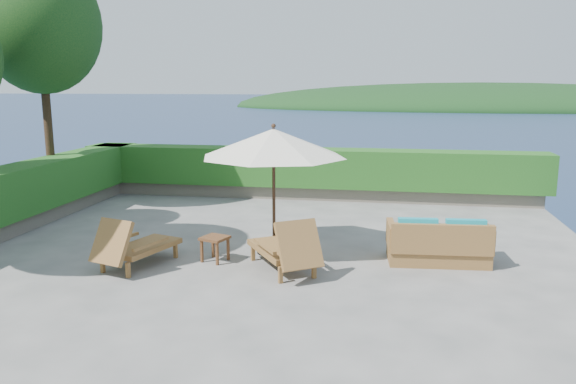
% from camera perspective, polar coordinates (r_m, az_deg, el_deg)
% --- Properties ---
extents(ground, '(12.00, 12.00, 0.00)m').
position_cam_1_polar(ground, '(9.90, -2.52, -7.07)').
color(ground, gray).
rests_on(ground, ground).
extents(foundation, '(12.00, 12.00, 3.00)m').
position_cam_1_polar(foundation, '(10.49, -2.45, -15.15)').
color(foundation, '#585146').
rests_on(foundation, ocean).
extents(offshore_island, '(126.00, 57.60, 12.60)m').
position_cam_1_polar(offshore_island, '(151.07, 18.79, 8.11)').
color(offshore_island, black).
rests_on(offshore_island, ocean).
extents(planter_wall_far, '(12.00, 0.60, 0.36)m').
position_cam_1_polar(planter_wall_far, '(15.21, 1.98, 0.03)').
color(planter_wall_far, slate).
rests_on(planter_wall_far, ground).
extents(hedge_far, '(12.40, 0.90, 1.00)m').
position_cam_1_polar(hedge_far, '(15.10, 2.00, 2.53)').
color(hedge_far, '#1B4E16').
rests_on(hedge_far, planter_wall_far).
extents(tree_far, '(2.80, 2.80, 6.03)m').
position_cam_1_polar(tree_far, '(14.83, -23.89, 15.25)').
color(tree_far, '#3F2918').
rests_on(tree_far, ground).
extents(patio_umbrella, '(2.90, 2.90, 2.37)m').
position_cam_1_polar(patio_umbrella, '(10.02, -1.47, 4.88)').
color(patio_umbrella, black).
rests_on(patio_umbrella, ground).
extents(lounge_left, '(1.11, 1.72, 0.92)m').
position_cam_1_polar(lounge_left, '(9.83, -15.40, -5.26)').
color(lounge_left, '#8F5D34').
rests_on(lounge_left, ground).
extents(lounge_right, '(1.50, 1.78, 0.97)m').
position_cam_1_polar(lounge_right, '(9.27, -0.24, -5.73)').
color(lounge_right, '#8F5D34').
rests_on(lounge_right, ground).
extents(side_table, '(0.53, 0.53, 0.44)m').
position_cam_1_polar(side_table, '(9.89, -7.44, -4.97)').
color(side_table, brown).
rests_on(side_table, ground).
extents(wicker_loveseat, '(1.78, 1.00, 0.84)m').
position_cam_1_polar(wicker_loveseat, '(10.08, 15.01, -5.18)').
color(wicker_loveseat, '#8F5D34').
rests_on(wicker_loveseat, ground).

